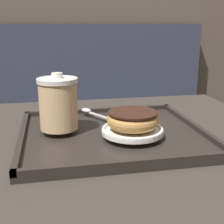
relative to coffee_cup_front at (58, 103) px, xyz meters
The scene contains 7 objects.
booth_bench 0.99m from the coffee_cup_front, 72.76° to the left, with size 1.13×0.44×1.00m.
cafe_table 0.31m from the coffee_cup_front, 17.76° to the right, with size 0.85×0.86×0.73m.
serving_tray 0.15m from the coffee_cup_front, 10.69° to the right, with size 0.43×0.39×0.02m.
coffee_cup_front is the anchor object (origin of this frame).
plate_with_chocolate_donut 0.18m from the coffee_cup_front, 22.72° to the right, with size 0.14×0.14×0.01m.
donut_chocolate_glazed 0.18m from the coffee_cup_front, 22.72° to the right, with size 0.12×0.12×0.04m.
spoon 0.16m from the coffee_cup_front, 51.47° to the left, with size 0.08×0.13×0.01m.
Camera 1 is at (-0.16, -0.67, 0.99)m, focal length 50.00 mm.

